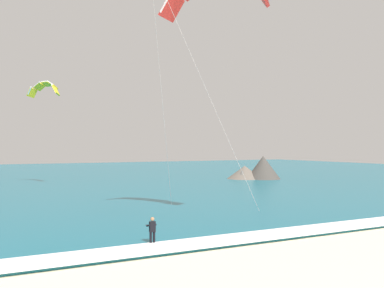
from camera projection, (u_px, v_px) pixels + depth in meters
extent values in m
cube|color=#146075|center=(53.00, 177.00, 77.53)|extent=(200.00, 120.00, 0.20)
cube|color=white|center=(225.00, 240.00, 25.13)|extent=(200.00, 2.56, 0.04)
ellipsoid|color=#239EC6|center=(152.00, 246.00, 24.31)|extent=(0.47, 1.41, 0.05)
cube|color=black|center=(151.00, 245.00, 24.53)|extent=(0.16, 0.06, 0.04)
cube|color=black|center=(154.00, 246.00, 24.09)|extent=(0.16, 0.06, 0.04)
cylinder|color=black|center=(151.00, 240.00, 24.26)|extent=(0.14, 0.14, 0.84)
cylinder|color=black|center=(154.00, 239.00, 24.35)|extent=(0.14, 0.14, 0.84)
cube|color=black|center=(152.00, 227.00, 24.31)|extent=(0.34, 0.21, 0.60)
sphere|color=#9E704C|center=(152.00, 219.00, 24.31)|extent=(0.22, 0.22, 0.22)
cylinder|color=black|center=(148.00, 226.00, 24.38)|extent=(0.10, 0.51, 0.22)
cylinder|color=black|center=(154.00, 225.00, 24.54)|extent=(0.10, 0.51, 0.22)
cylinder|color=black|center=(150.00, 225.00, 24.65)|extent=(0.55, 0.05, 0.04)
cube|color=#3F3F42|center=(152.00, 230.00, 24.42)|extent=(0.12, 0.08, 0.10)
cube|color=red|center=(172.00, 8.00, 33.14)|extent=(2.11, 1.74, 1.90)
cube|color=white|center=(167.00, 2.00, 32.54)|extent=(0.87, 1.10, 1.62)
cylinder|color=#B2B2B7|center=(210.00, 97.00, 27.21)|extent=(8.66, 1.24, 15.26)
cylinder|color=#B2B2B7|center=(162.00, 100.00, 28.89)|extent=(4.65, 7.11, 15.26)
cube|color=yellow|center=(56.00, 90.00, 58.27)|extent=(1.15, 1.56, 1.45)
cube|color=white|center=(53.00, 88.00, 57.92)|extent=(0.57, 0.80, 1.14)
cube|color=yellow|center=(53.00, 85.00, 59.19)|extent=(1.43, 1.72, 1.18)
cube|color=white|center=(51.00, 83.00, 58.83)|extent=(0.77, 1.08, 0.75)
cube|color=yellow|center=(47.00, 84.00, 60.04)|extent=(1.59, 1.68, 0.64)
cube|color=white|center=(45.00, 82.00, 59.68)|extent=(0.84, 1.18, 0.19)
cube|color=yellow|center=(39.00, 87.00, 60.62)|extent=(1.59, 1.42, 1.18)
cube|color=white|center=(37.00, 84.00, 60.27)|extent=(0.76, 1.08, 0.75)
cube|color=yellow|center=(32.00, 93.00, 60.82)|extent=(1.43, 0.97, 1.45)
cube|color=white|center=(29.00, 91.00, 60.46)|extent=(0.54, 0.75, 1.14)
cone|color=#47423D|center=(263.00, 168.00, 71.89)|extent=(5.99, 5.99, 4.06)
cone|color=#665B51|center=(245.00, 173.00, 72.24)|extent=(6.52, 6.52, 2.39)
cone|color=#56514C|center=(243.00, 175.00, 71.19)|extent=(3.75, 3.75, 1.68)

